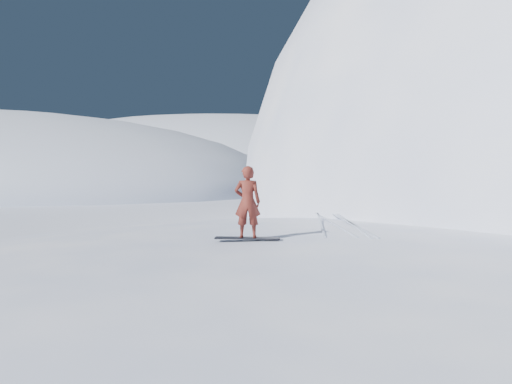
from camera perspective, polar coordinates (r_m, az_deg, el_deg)
ground at (r=10.08m, az=11.24°, el=-21.35°), size 400.00×400.00×0.00m
near_ridge at (r=12.90m, az=16.08°, el=-15.83°), size 36.00×28.00×4.80m
far_ridge_c at (r=125.81m, az=-6.47°, el=1.22°), size 140.00×90.00×36.00m
wind_bumps at (r=12.05m, az=8.63°, el=-17.12°), size 16.00×14.40×1.00m
snowboard at (r=11.32m, az=-1.07°, el=-5.77°), size 1.64×0.53×0.03m
snowboarder at (r=11.21m, az=-1.07°, el=-1.24°), size 0.70×0.51×1.77m
board_tracks at (r=14.62m, az=10.27°, el=-3.77°), size 2.10×5.97×0.04m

